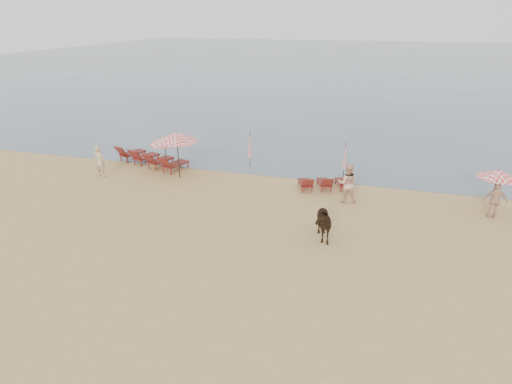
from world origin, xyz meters
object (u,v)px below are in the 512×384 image
(umbrella_closed_right, at_px, (345,156))
(umbrella_open_right, at_px, (498,174))
(lounger_cluster_right, at_px, (325,183))
(cow, at_px, (320,221))
(beachgoer_left, at_px, (100,161))
(umbrella_open_left_b, at_px, (164,140))
(umbrella_closed_left, at_px, (250,145))
(umbrella_open_left_a, at_px, (177,137))
(beachgoer_right_a, at_px, (347,183))
(beachgoer_right_b, at_px, (495,201))
(lounger_cluster_left, at_px, (150,158))

(umbrella_closed_right, bearing_deg, umbrella_open_right, -21.40)
(lounger_cluster_right, height_order, cow, cow)
(lounger_cluster_right, height_order, umbrella_closed_right, umbrella_closed_right)
(beachgoer_left, bearing_deg, umbrella_open_left_b, -144.51)
(beachgoer_left, bearing_deg, umbrella_closed_left, -148.18)
(umbrella_open_left_b, distance_m, umbrella_open_right, 17.16)
(umbrella_open_left_a, height_order, beachgoer_right_a, umbrella_open_left_a)
(umbrella_open_left_a, bearing_deg, beachgoer_right_a, -13.82)
(umbrella_open_left_b, relative_size, umbrella_closed_right, 1.04)
(lounger_cluster_right, height_order, umbrella_closed_left, umbrella_closed_left)
(lounger_cluster_right, distance_m, umbrella_open_left_b, 9.49)
(beachgoer_right_b, bearing_deg, umbrella_open_left_a, -0.77)
(lounger_cluster_left, xyz_separation_m, beachgoer_left, (-1.75, -2.44, 0.42))
(lounger_cluster_left, bearing_deg, umbrella_open_left_b, -2.25)
(umbrella_open_left_a, height_order, beachgoer_left, umbrella_open_left_a)
(umbrella_closed_left, height_order, beachgoer_left, umbrella_closed_left)
(umbrella_open_left_b, xyz_separation_m, umbrella_closed_right, (10.15, 1.61, -0.59))
(umbrella_open_left_a, distance_m, umbrella_open_left_b, 1.63)
(cow, distance_m, beachgoer_left, 13.52)
(lounger_cluster_right, relative_size, umbrella_closed_right, 1.44)
(umbrella_open_left_a, relative_size, beachgoer_right_b, 1.59)
(lounger_cluster_right, bearing_deg, beachgoer_right_a, -66.20)
(lounger_cluster_left, xyz_separation_m, beachgoer_right_b, (18.45, -2.26, 0.34))
(lounger_cluster_left, height_order, beachgoer_left, beachgoer_left)
(lounger_cluster_right, relative_size, umbrella_open_left_a, 1.11)
(umbrella_open_right, relative_size, beachgoer_right_a, 1.08)
(lounger_cluster_left, distance_m, beachgoer_right_b, 18.59)
(lounger_cluster_left, xyz_separation_m, umbrella_closed_left, (5.85, 1.60, 0.83))
(umbrella_open_left_a, bearing_deg, cow, -38.26)
(umbrella_open_left_b, height_order, beachgoer_left, umbrella_open_left_b)
(cow, bearing_deg, umbrella_open_left_a, 130.01)
(umbrella_open_right, bearing_deg, umbrella_closed_right, 170.34)
(umbrella_closed_right, height_order, beachgoer_right_b, umbrella_closed_right)
(beachgoer_left, bearing_deg, beachgoer_right_b, -175.63)
(lounger_cluster_left, distance_m, beachgoer_right_a, 12.16)
(cow, bearing_deg, beachgoer_left, 143.00)
(cow, xyz_separation_m, beachgoer_left, (-12.95, 3.87, 0.16))
(umbrella_open_left_a, bearing_deg, umbrella_open_left_b, 135.50)
(lounger_cluster_right, bearing_deg, cow, -104.31)
(umbrella_closed_left, bearing_deg, umbrella_closed_right, -5.18)
(umbrella_closed_right, relative_size, beachgoer_left, 1.12)
(lounger_cluster_left, bearing_deg, umbrella_closed_left, 34.13)
(lounger_cluster_right, xyz_separation_m, umbrella_closed_right, (0.78, 2.06, 0.87))
(umbrella_open_right, relative_size, cow, 1.18)
(beachgoer_right_a, bearing_deg, lounger_cluster_right, -50.02)
(umbrella_open_left_a, xyz_separation_m, beachgoer_left, (-4.36, -1.02, -1.47))
(lounger_cluster_right, xyz_separation_m, beachgoer_right_a, (1.22, -1.29, 0.58))
(cow, relative_size, beachgoer_right_b, 1.07)
(lounger_cluster_right, distance_m, cow, 5.37)
(umbrella_open_left_a, height_order, umbrella_closed_left, umbrella_open_left_a)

